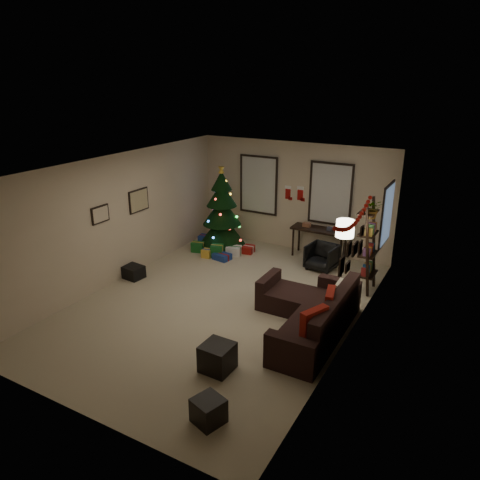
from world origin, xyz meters
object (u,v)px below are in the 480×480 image
(sofa, at_px, (311,315))
(desk, at_px, (320,232))
(bookshelf, at_px, (369,248))
(christmas_tree, at_px, (222,214))
(desk_chair, at_px, (322,257))

(sofa, relative_size, desk, 1.86)
(sofa, xyz_separation_m, desk, (-1.04, 3.24, 0.38))
(sofa, xyz_separation_m, bookshelf, (0.44, 1.99, 0.66))
(desk, bearing_deg, christmas_tree, -165.89)
(desk, bearing_deg, bookshelf, -40.21)
(desk, height_order, bookshelf, bookshelf)
(desk_chair, bearing_deg, christmas_tree, -173.81)
(christmas_tree, relative_size, desk_chair, 3.67)
(bookshelf, bearing_deg, desk_chair, 153.02)
(sofa, bearing_deg, desk, 107.75)
(desk_chair, distance_m, bookshelf, 1.46)
(sofa, distance_m, bookshelf, 2.14)
(desk_chair, height_order, bookshelf, bookshelf)
(desk, xyz_separation_m, bookshelf, (1.47, -1.24, 0.29))
(sofa, distance_m, desk, 3.42)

